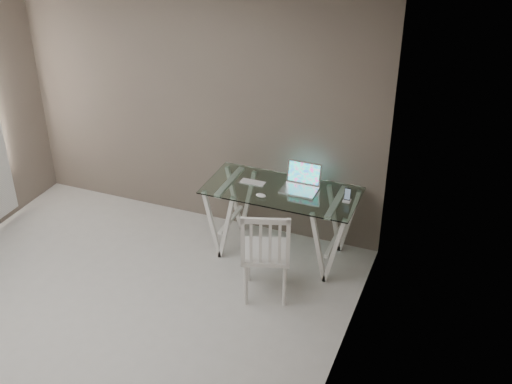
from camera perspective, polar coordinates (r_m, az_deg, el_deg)
room at (r=4.86m, az=-17.72°, el=2.73°), size 4.50×4.52×2.71m
desk at (r=6.41m, az=2.23°, el=-2.65°), size 1.50×0.70×0.75m
chair at (r=5.73m, az=0.88°, el=-5.29°), size 0.55×0.55×0.95m
laptop at (r=6.24m, az=4.04°, el=0.81°), size 0.34×0.30×0.24m
keyboard at (r=6.35m, az=-0.29°, el=0.86°), size 0.26×0.11×0.01m
mouse at (r=6.10m, az=0.44°, el=-0.31°), size 0.10×0.06×0.03m
phone_dock at (r=6.08m, az=8.10°, el=-0.52°), size 0.07×0.07×0.14m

